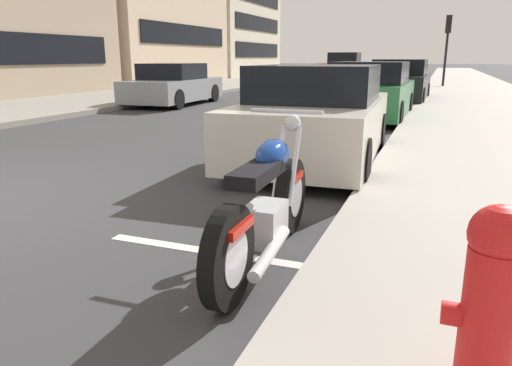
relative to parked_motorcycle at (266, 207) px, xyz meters
The scene contains 12 objects.
sidewalk_near_curb 12.28m from the parked_motorcycle, 12.08° to the right, with size 120.00×4.40×0.14m, color gray.
sidewalk_far_curb 15.89m from the parked_motorcycle, 40.96° to the left, with size 120.00×5.00×0.14m, color gray.
parking_stall_stripe 0.55m from the parked_motorcycle, 90.23° to the left, with size 0.12×2.20×0.01m, color silver.
parked_motorcycle is the anchor object (origin of this frame).
parked_car_across_street 3.81m from the parked_motorcycle, ahead, with size 4.19×2.04×1.44m.
parked_car_near_corner 9.27m from the parked_motorcycle, ahead, with size 4.13×1.94×1.45m.
parked_car_at_intersection 14.82m from the parked_motorcycle, ahead, with size 4.46×2.00×1.49m.
crossing_truck 28.67m from the parked_motorcycle, ahead, with size 2.06×4.88×1.87m.
car_opposite_curb 13.20m from the parked_motorcycle, 33.55° to the left, with size 4.40×2.07×1.37m.
fire_hydrant 1.95m from the parked_motorcycle, 132.56° to the right, with size 0.24×0.36×0.87m.
traffic_signal_near_corner 23.57m from the parked_motorcycle, ahead, with size 0.36×0.28×3.45m.
townhouse_mid_block 38.45m from the parked_motorcycle, 29.00° to the left, with size 10.91×11.69×9.67m.
Camera 1 is at (-3.25, -4.99, 1.55)m, focal length 33.30 mm.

